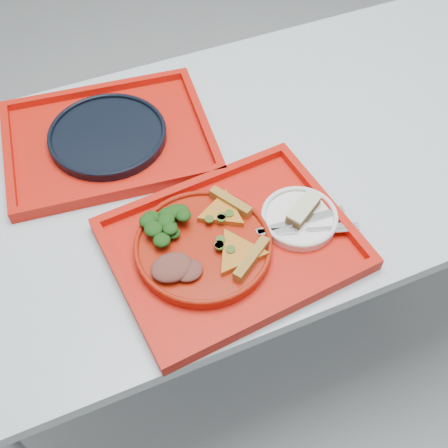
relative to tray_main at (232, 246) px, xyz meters
The scene contains 14 objects.
ground 0.81m from the tray_main, 46.95° to the left, with size 10.00×10.00×0.00m, color #94979C.
table 0.30m from the tray_main, 46.95° to the left, with size 1.60×0.80×0.75m.
tray_main is the anchor object (origin of this frame).
tray_far 0.40m from the tray_main, 110.13° to the left, with size 0.45×0.35×0.01m, color red.
dinner_plate 0.06m from the tray_main, 169.70° to the left, with size 0.26×0.26×0.02m, color #9B1A0A.
side_plate 0.15m from the tray_main, ahead, with size 0.15×0.15×0.01m, color white.
navy_plate 0.40m from the tray_main, 110.13° to the left, with size 0.26×0.26×0.02m, color black.
pizza_slice_a 0.05m from the tray_main, 95.48° to the right, with size 0.12×0.10×0.02m, color gold, non-canonical shape.
pizza_slice_b 0.07m from the tray_main, 83.27° to the left, with size 0.11×0.09×0.02m, color gold, non-canonical shape.
salad_heap 0.13m from the tray_main, 145.21° to the left, with size 0.08×0.07×0.04m, color black.
meat_portion 0.13m from the tray_main, behind, with size 0.08×0.06×0.02m, color brown.
dessert_bar 0.16m from the tray_main, ahead, with size 0.09×0.07×0.02m.
knife 0.14m from the tray_main, ahead, with size 0.18×0.02×0.01m, color silver.
fork 0.15m from the tray_main, 14.01° to the right, with size 0.18×0.02×0.01m, color silver.
Camera 1 is at (-0.46, -0.78, 1.64)m, focal length 45.00 mm.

